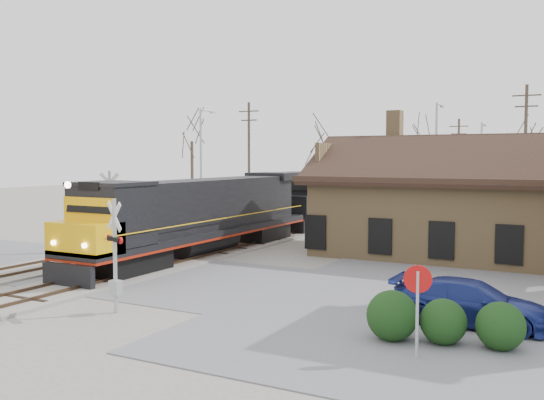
# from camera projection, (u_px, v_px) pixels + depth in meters

# --- Properties ---
(ground) EXTENTS (140.00, 140.00, 0.00)m
(ground) POSITION_uv_depth(u_px,v_px,m) (132.00, 273.00, 27.31)
(ground) COLOR #9D978D
(ground) RESTS_ON ground
(road) EXTENTS (60.00, 9.00, 0.03)m
(road) POSITION_uv_depth(u_px,v_px,m) (132.00, 273.00, 27.31)
(road) COLOR slate
(road) RESTS_ON ground
(track_main) EXTENTS (3.40, 90.00, 0.24)m
(track_main) POSITION_uv_depth(u_px,v_px,m) (283.00, 234.00, 40.50)
(track_main) COLOR #9D978D
(track_main) RESTS_ON ground
(track_siding) EXTENTS (3.40, 90.00, 0.24)m
(track_siding) POSITION_uv_depth(u_px,v_px,m) (226.00, 230.00, 42.61)
(track_siding) COLOR #9D978D
(track_siding) RESTS_ON ground
(depot) EXTENTS (15.20, 9.31, 7.90)m
(depot) POSITION_uv_depth(u_px,v_px,m) (459.00, 210.00, 32.05)
(depot) COLOR #9F8052
(depot) RESTS_ON ground
(locomotive_lead) EXTENTS (2.84, 19.02, 4.22)m
(locomotive_lead) POSITION_uv_depth(u_px,v_px,m) (198.00, 215.00, 31.70)
(locomotive_lead) COLOR black
(locomotive_lead) RESTS_ON ground
(locomotive_trailing) EXTENTS (2.84, 19.02, 3.99)m
(locomotive_trailing) POSITION_uv_depth(u_px,v_px,m) (337.00, 194.00, 48.67)
(locomotive_trailing) COLOR black
(locomotive_trailing) RESTS_ON ground
(crossbuck_near) EXTENTS (1.05, 0.48, 3.84)m
(crossbuck_near) POSITION_uv_depth(u_px,v_px,m) (115.00, 259.00, 20.21)
(crossbuck_near) COLOR #A5A8AD
(crossbuck_near) RESTS_ON ground
(crossbuck_far) EXTENTS (1.23, 0.49, 4.47)m
(crossbuck_far) POSITION_uv_depth(u_px,v_px,m) (110.00, 214.00, 33.61)
(crossbuck_far) COLOR #A5A8AD
(crossbuck_far) RESTS_ON ground
(do_not_enter_sign) EXTENTS (0.71, 0.27, 2.46)m
(do_not_enter_sign) POSITION_uv_depth(u_px,v_px,m) (418.00, 295.00, 15.57)
(do_not_enter_sign) COLOR #A5A8AD
(do_not_enter_sign) RESTS_ON ground
(parked_car) EXTENTS (4.90, 2.11, 1.41)m
(parked_car) POSITION_uv_depth(u_px,v_px,m) (471.00, 303.00, 18.78)
(parked_car) COLOR navy
(parked_car) RESTS_ON ground
(hedge_a) EXTENTS (1.45, 1.45, 1.45)m
(hedge_a) POSITION_uv_depth(u_px,v_px,m) (392.00, 316.00, 17.19)
(hedge_a) COLOR black
(hedge_a) RESTS_ON ground
(hedge_b) EXTENTS (1.29, 1.29, 1.29)m
(hedge_b) POSITION_uv_depth(u_px,v_px,m) (443.00, 322.00, 16.85)
(hedge_b) COLOR black
(hedge_b) RESTS_ON ground
(hedge_c) EXTENTS (1.32, 1.32, 1.32)m
(hedge_c) POSITION_uv_depth(u_px,v_px,m) (501.00, 326.00, 16.35)
(hedge_c) COLOR black
(hedge_c) RESTS_ON ground
(streetlight_a) EXTENTS (0.25, 2.04, 9.03)m
(streetlight_a) POSITION_uv_depth(u_px,v_px,m) (202.00, 159.00, 48.06)
(streetlight_a) COLOR #A5A8AD
(streetlight_a) RESTS_ON ground
(streetlight_b) EXTENTS (0.25, 2.04, 9.25)m
(streetlight_b) POSITION_uv_depth(u_px,v_px,m) (436.00, 158.00, 44.92)
(streetlight_b) COLOR #A5A8AD
(streetlight_b) RESTS_ON ground
(streetlight_c) EXTENTS (0.25, 2.04, 8.29)m
(streetlight_c) POSITION_uv_depth(u_px,v_px,m) (481.00, 163.00, 54.13)
(streetlight_c) COLOR #A5A8AD
(streetlight_c) RESTS_ON ground
(utility_pole_a) EXTENTS (2.00, 0.24, 10.12)m
(utility_pole_a) POSITION_uv_depth(u_px,v_px,m) (249.00, 156.00, 54.56)
(utility_pole_a) COLOR #382D23
(utility_pole_a) RESTS_ON ground
(utility_pole_b) EXTENTS (2.00, 0.24, 9.29)m
(utility_pole_b) POSITION_uv_depth(u_px,v_px,m) (458.00, 160.00, 64.72)
(utility_pole_b) COLOR #382D23
(utility_pole_b) RESTS_ON ground
(utility_pole_c) EXTENTS (2.00, 0.24, 10.56)m
(utility_pole_c) POSITION_uv_depth(u_px,v_px,m) (525.00, 153.00, 44.88)
(utility_pole_c) COLOR #382D23
(utility_pole_c) RESTS_ON ground
(tree_a) EXTENTS (4.57, 4.57, 11.20)m
(tree_a) POSITION_uv_depth(u_px,v_px,m) (192.00, 130.00, 62.53)
(tree_a) COLOR #382D23
(tree_a) RESTS_ON ground
(tree_b) EXTENTS (3.93, 3.93, 9.62)m
(tree_b) POSITION_uv_depth(u_px,v_px,m) (317.00, 141.00, 63.25)
(tree_b) COLOR #382D23
(tree_b) RESTS_ON ground
(tree_c) EXTENTS (4.41, 4.41, 10.80)m
(tree_c) POSITION_uv_depth(u_px,v_px,m) (424.00, 136.00, 70.92)
(tree_c) COLOR #382D23
(tree_c) RESTS_ON ground
(tree_d) EXTENTS (3.78, 3.78, 9.25)m
(tree_d) POSITION_uv_depth(u_px,v_px,m) (526.00, 143.00, 59.18)
(tree_d) COLOR #382D23
(tree_d) RESTS_ON ground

